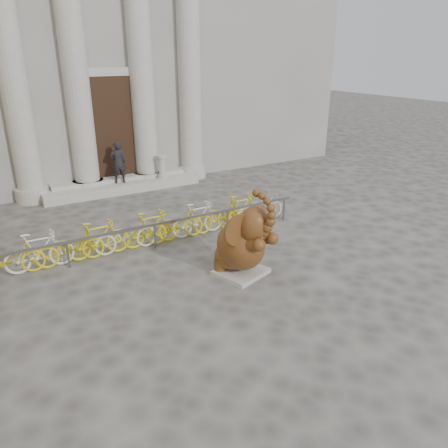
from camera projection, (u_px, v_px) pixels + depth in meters
ground at (263, 302)px, 9.43m from camera, size 80.00×80.00×0.00m
classical_building at (71, 28)px, 19.18m from camera, size 22.00×10.70×12.00m
entrance_steps at (123, 186)px, 16.89m from camera, size 6.00×1.20×0.36m
elephant_statue at (243, 244)px, 10.28m from camera, size 1.47×1.76×2.22m
bike_rack at (151, 228)px, 12.01m from camera, size 9.20×0.53×1.00m
pedestrian at (118, 162)px, 16.37m from camera, size 0.63×0.46×1.59m
balustrade_post at (162, 168)px, 17.16m from camera, size 0.37×0.37×0.90m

